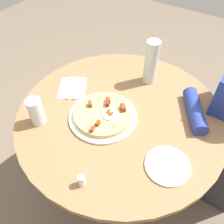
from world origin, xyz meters
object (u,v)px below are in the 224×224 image
salt_shaker (82,180)px  water_bottle (150,62)px  fork (69,87)px  water_glass (36,112)px  dining_table (120,134)px  pizza_plate (103,116)px  breakfast_pizza (103,114)px  knife (76,87)px  bread_plate (167,166)px

salt_shaker → water_bottle: bearing=-83.7°
fork → water_bottle: size_ratio=0.74×
water_bottle → water_glass: bearing=62.5°
dining_table → pizza_plate: (0.06, 0.07, 0.18)m
breakfast_pizza → knife: breakfast_pizza is taller
pizza_plate → knife: bearing=-20.3°
water_glass → water_bottle: (-0.29, -0.56, 0.05)m
dining_table → water_bottle: (0.00, -0.30, 0.29)m
dining_table → water_glass: 0.46m
salt_shaker → fork: bearing=-44.5°
knife → water_glass: 0.29m
water_glass → salt_shaker: (-0.37, 0.14, -0.04)m
fork → salt_shaker: size_ratio=3.22×
water_bottle → salt_shaker: 0.71m
bread_plate → knife: (0.62, -0.17, 0.00)m
fork → bread_plate: bearing=44.7°
pizza_plate → fork: (0.28, -0.07, 0.00)m
dining_table → fork: fork is taller
water_glass → salt_shaker: bearing=159.5°
breakfast_pizza → salt_shaker: size_ratio=4.98×
dining_table → salt_shaker: bearing=100.3°
bread_plate → salt_shaker: salt_shaker is taller
pizza_plate → fork: bearing=-14.6°
bread_plate → salt_shaker: 0.35m
fork → dining_table: bearing=57.7°
dining_table → water_glass: bearing=41.5°
salt_shaker → dining_table: bearing=-79.7°
bread_plate → fork: bread_plate is taller
pizza_plate → knife: pizza_plate is taller
salt_shaker → breakfast_pizza: bearing=-68.9°
pizza_plate → bread_plate: size_ratio=1.78×
dining_table → pizza_plate: 0.20m
pizza_plate → water_bottle: (-0.05, -0.37, 0.12)m
knife → water_bottle: 0.42m
pizza_plate → water_glass: size_ratio=2.42×
water_glass → water_bottle: water_bottle is taller
bread_plate → breakfast_pizza: bearing=-11.9°
dining_table → bread_plate: 0.39m
pizza_plate → water_glass: water_glass is taller
breakfast_pizza → water_bottle: water_bottle is taller
knife → water_glass: water_glass is taller
fork → water_glass: (-0.04, 0.26, 0.06)m
water_bottle → salt_shaker: water_bottle is taller
salt_shaker → water_glass: bearing=-20.5°
breakfast_pizza → water_bottle: 0.38m
water_glass → water_bottle: bearing=-117.5°
breakfast_pizza → salt_shaker: 0.35m
bread_plate → water_bottle: bearing=-54.4°
breakfast_pizza → dining_table: bearing=-127.3°
bread_plate → salt_shaker: size_ratio=3.31×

